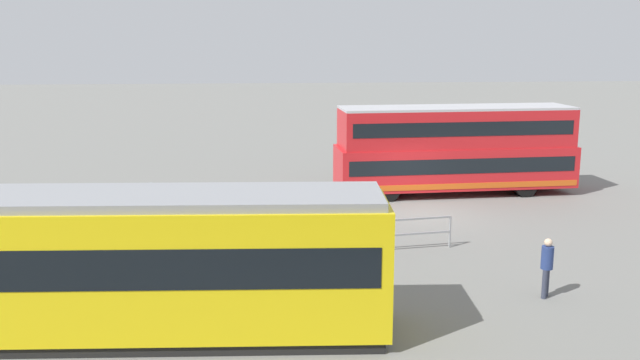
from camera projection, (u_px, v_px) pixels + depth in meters
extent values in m
plane|color=slate|center=(421.00, 214.00, 26.94)|extent=(160.00, 160.00, 0.00)
cube|color=red|center=(454.00, 166.00, 30.27)|extent=(10.58, 3.09, 1.78)
cube|color=red|center=(456.00, 127.00, 29.92)|extent=(10.27, 2.97, 1.63)
cube|color=black|center=(455.00, 161.00, 30.23)|extent=(10.06, 3.10, 0.64)
cube|color=black|center=(456.00, 126.00, 29.91)|extent=(9.74, 2.98, 0.60)
cube|color=#D85919|center=(454.00, 180.00, 30.40)|extent=(10.38, 3.12, 0.24)
cube|color=#B2B2B7|center=(457.00, 108.00, 29.75)|extent=(10.27, 2.97, 0.10)
cylinder|color=black|center=(382.00, 184.00, 29.98)|extent=(1.13, 2.55, 1.00)
cylinder|color=black|center=(515.00, 180.00, 30.81)|extent=(1.13, 2.55, 1.00)
cube|color=yellow|center=(91.00, 265.00, 15.61)|extent=(13.66, 3.29, 2.93)
cube|color=black|center=(90.00, 252.00, 15.55)|extent=(13.12, 3.29, 0.90)
cube|color=gray|center=(86.00, 198.00, 15.29)|extent=(13.37, 3.07, 0.20)
cube|color=black|center=(96.00, 330.00, 15.94)|extent=(13.38, 3.15, 0.25)
cylinder|color=#4C3F2D|center=(305.00, 244.00, 21.55)|extent=(0.14, 0.14, 0.87)
cylinder|color=#4C3F2D|center=(312.00, 243.00, 21.59)|extent=(0.14, 0.14, 0.87)
cylinder|color=maroon|center=(308.00, 220.00, 21.42)|extent=(0.35, 0.35, 0.67)
sphere|color=#8C6647|center=(308.00, 206.00, 21.32)|extent=(0.24, 0.24, 0.24)
cylinder|color=#33384C|center=(546.00, 282.00, 18.30)|extent=(0.14, 0.14, 0.80)
cylinder|color=#33384C|center=(545.00, 284.00, 18.12)|extent=(0.14, 0.14, 0.80)
cylinder|color=navy|center=(547.00, 258.00, 18.06)|extent=(0.45, 0.45, 0.61)
sphere|color=beige|center=(548.00, 243.00, 17.98)|extent=(0.22, 0.22, 0.22)
cube|color=gray|center=(313.00, 225.00, 21.39)|extent=(9.12, 1.36, 0.06)
cube|color=gray|center=(314.00, 241.00, 21.49)|extent=(9.12, 1.36, 0.06)
cylinder|color=gray|center=(450.00, 232.00, 22.52)|extent=(0.07, 0.07, 1.05)
cylinder|color=gray|center=(314.00, 241.00, 21.50)|extent=(0.07, 0.07, 1.05)
cylinder|color=gray|center=(164.00, 251.00, 20.48)|extent=(0.07, 0.07, 1.05)
cylinder|color=slate|center=(153.00, 221.00, 21.17)|extent=(0.10, 0.10, 2.46)
cube|color=#D8D84C|center=(151.00, 197.00, 20.97)|extent=(1.27, 0.08, 0.69)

